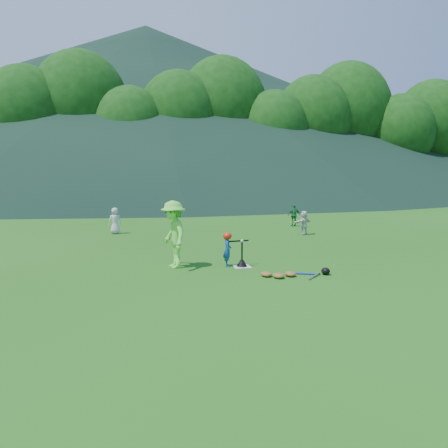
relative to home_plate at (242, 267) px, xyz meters
name	(u,v)px	position (x,y,z in m)	size (l,w,h in m)	color
ground	(242,267)	(0.00, 0.00, -0.01)	(120.00, 120.00, 0.00)	#205513
home_plate	(242,267)	(0.00, 0.00, 0.00)	(0.45, 0.45, 0.02)	silver
baseball	(242,241)	(0.00, 0.00, 0.73)	(0.08, 0.08, 0.08)	white
batter_child	(227,250)	(-0.37, 0.19, 0.46)	(0.34, 0.22, 0.93)	navy
adult_coach	(174,234)	(-1.86, 0.30, 0.91)	(1.19, 0.69, 1.85)	#69E844
fielder_a	(115,221)	(-3.72, 7.26, 0.55)	(0.54, 0.35, 1.11)	silver
fielder_c	(294,215)	(4.55, 8.09, 0.53)	(0.63, 0.26, 1.07)	#22743B
fielder_d	(304,223)	(3.97, 5.39, 0.49)	(0.93, 0.30, 1.00)	silver
batting_tee	(242,262)	(0.00, 0.00, 0.12)	(0.30, 0.30, 0.68)	black
batter_gear	(228,236)	(-0.35, 0.20, 0.83)	(0.73, 0.26, 0.29)	red
equipment_pile	(291,274)	(0.95, -1.30, 0.06)	(1.80, 0.77, 0.19)	olive
outfield_fence	(168,192)	(0.00, 28.00, 0.69)	(70.07, 0.08, 1.33)	gray
tree_line	(164,115)	(0.20, 33.83, 8.20)	(70.04, 11.40, 14.82)	#382314
distant_hills	(109,109)	(-7.63, 81.81, 14.97)	(155.00, 140.00, 32.00)	black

